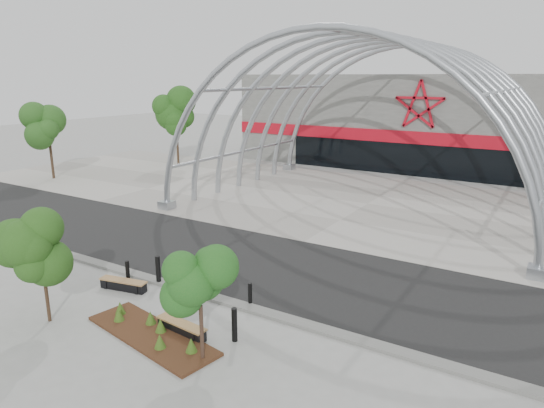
# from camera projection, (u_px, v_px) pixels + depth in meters

# --- Properties ---
(ground) EXTENTS (140.00, 140.00, 0.00)m
(ground) POSITION_uv_depth(u_px,v_px,m) (215.00, 296.00, 17.85)
(ground) COLOR gray
(ground) RESTS_ON ground
(road) EXTENTS (140.00, 7.00, 0.02)m
(road) POSITION_uv_depth(u_px,v_px,m) (266.00, 265.00, 20.72)
(road) COLOR black
(road) RESTS_ON ground
(forecourt) EXTENTS (60.00, 17.00, 0.04)m
(forecourt) POSITION_uv_depth(u_px,v_px,m) (368.00, 204.00, 30.59)
(forecourt) COLOR #9E998F
(forecourt) RESTS_ON ground
(kerb) EXTENTS (60.00, 0.50, 0.12)m
(kerb) POSITION_uv_depth(u_px,v_px,m) (211.00, 297.00, 17.63)
(kerb) COLOR slate
(kerb) RESTS_ON ground
(arena_building) EXTENTS (34.00, 15.24, 8.00)m
(arena_building) POSITION_uv_depth(u_px,v_px,m) (441.00, 120.00, 44.34)
(arena_building) COLOR #63635E
(arena_building) RESTS_ON ground
(vault_canopy) EXTENTS (20.80, 15.80, 20.36)m
(vault_canopy) POSITION_uv_depth(u_px,v_px,m) (368.00, 204.00, 30.59)
(vault_canopy) COLOR #A1A7AD
(vault_canopy) RESTS_ON ground
(planting_bed) EXTENTS (5.14, 2.35, 0.52)m
(planting_bed) POSITION_uv_depth(u_px,v_px,m) (151.00, 332.00, 15.07)
(planting_bed) COLOR #351B10
(planting_bed) RESTS_ON ground
(street_tree_0) EXTENTS (1.57, 1.57, 3.58)m
(street_tree_0) POSITION_uv_depth(u_px,v_px,m) (40.00, 247.00, 15.35)
(street_tree_0) COLOR black
(street_tree_0) RESTS_ON ground
(street_tree_1) EXTENTS (1.41, 1.41, 3.34)m
(street_tree_1) POSITION_uv_depth(u_px,v_px,m) (200.00, 282.00, 13.17)
(street_tree_1) COLOR #32201A
(street_tree_1) RESTS_ON ground
(bench_0) EXTENTS (1.95, 0.80, 0.40)m
(bench_0) POSITION_uv_depth(u_px,v_px,m) (124.00, 285.00, 18.30)
(bench_0) COLOR black
(bench_0) RESTS_ON ground
(bench_1) EXTENTS (1.92, 0.58, 0.40)m
(bench_1) POSITION_uv_depth(u_px,v_px,m) (182.00, 328.00, 15.15)
(bench_1) COLOR black
(bench_1) RESTS_ON ground
(bollard_0) EXTENTS (0.15, 0.15, 0.96)m
(bollard_0) POSITION_uv_depth(u_px,v_px,m) (128.00, 273.00, 18.71)
(bollard_0) COLOR black
(bollard_0) RESTS_ON ground
(bollard_1) EXTENTS (0.18, 0.18, 1.15)m
(bollard_1) POSITION_uv_depth(u_px,v_px,m) (158.00, 270.00, 18.70)
(bollard_1) COLOR black
(bollard_1) RESTS_ON ground
(bollard_2) EXTENTS (0.14, 0.14, 0.86)m
(bollard_2) POSITION_uv_depth(u_px,v_px,m) (186.00, 283.00, 17.90)
(bollard_2) COLOR black
(bollard_2) RESTS_ON ground
(bollard_3) EXTENTS (0.14, 0.14, 0.86)m
(bollard_3) POSITION_uv_depth(u_px,v_px,m) (250.00, 295.00, 16.94)
(bollard_3) COLOR black
(bollard_3) RESTS_ON ground
(bollard_4) EXTENTS (0.17, 0.17, 1.09)m
(bollard_4) POSITION_uv_depth(u_px,v_px,m) (234.00, 325.00, 14.66)
(bollard_4) COLOR black
(bollard_4) RESTS_ON ground
(bg_tree_0) EXTENTS (3.00, 3.00, 6.45)m
(bg_tree_0) POSITION_uv_depth(u_px,v_px,m) (176.00, 113.00, 43.28)
(bg_tree_0) COLOR black
(bg_tree_0) RESTS_ON ground
(bg_tree_2) EXTENTS (2.55, 2.55, 5.38)m
(bg_tree_2) POSITION_uv_depth(u_px,v_px,m) (48.00, 130.00, 37.29)
(bg_tree_2) COLOR #2F2116
(bg_tree_2) RESTS_ON ground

